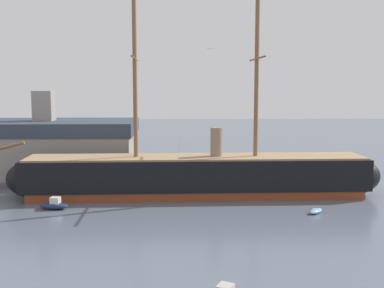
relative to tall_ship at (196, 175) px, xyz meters
name	(u,v)px	position (x,y,z in m)	size (l,w,h in m)	color
tall_ship	(196,175)	(0.00, 0.00, 0.00)	(58.49, 12.00, 28.14)	brown
motorboat_alongside_bow	(54,205)	(-18.57, -6.91, -2.46)	(4.02, 2.17, 1.60)	#1E284C
dinghy_alongside_stern	(316,211)	(14.61, -9.84, -2.72)	(2.50, 2.60, 0.60)	#7FB2D6
motorboat_far_right	(344,186)	(22.95, 4.31, -2.54)	(3.51, 2.49, 1.36)	orange
sailboat_distant_centre	(178,168)	(-2.56, 20.91, -2.46)	(4.86, 4.44, 6.61)	#B22D28
dockside_warehouse_left	(19,150)	(-29.60, 14.20, 1.90)	(42.66, 17.58, 14.90)	#565659
seagull_in_flight	(211,49)	(1.12, -14.03, 16.91)	(1.01, 0.74, 0.13)	silver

